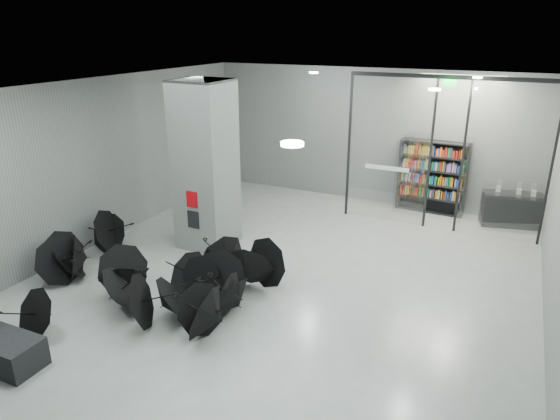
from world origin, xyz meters
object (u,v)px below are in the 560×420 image
at_px(bookshelf, 432,177).
at_px(shop_counter, 512,210).
at_px(umbrella_cluster, 153,280).
at_px(column, 206,166).

height_order(bookshelf, shop_counter, bookshelf).
distance_m(shop_counter, umbrella_cluster, 9.58).
bearing_deg(umbrella_cluster, bookshelf, 60.70).
bearing_deg(umbrella_cluster, shop_counter, 48.69).
distance_m(column, umbrella_cluster, 3.14).
bearing_deg(bookshelf, column, -130.84).
distance_m(column, bookshelf, 6.63).
relative_size(bookshelf, shop_counter, 1.38).
height_order(column, shop_counter, column).
bearing_deg(umbrella_cluster, column, 98.51).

